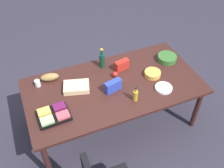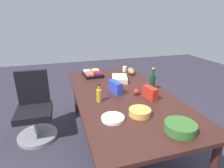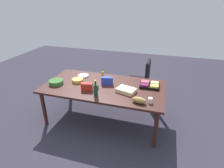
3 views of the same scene
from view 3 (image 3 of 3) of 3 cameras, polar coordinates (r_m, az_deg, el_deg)
The scene contains 15 objects.
ground_plane at distance 3.81m, azimuth -2.37°, elevation -10.82°, with size 10.00×10.00×0.00m, color #312D3B.
conference_table at distance 3.45m, azimuth -2.58°, elevation -1.55°, with size 2.27×1.16×0.76m.
office_chair at distance 4.47m, azimuth 8.79°, elevation 0.16°, with size 0.56×0.56×0.95m.
chip_bag_red at distance 3.25m, azimuth -7.95°, elevation -0.89°, with size 0.20×0.08×0.14m, color red.
dressing_bottle at distance 3.72m, azimuth -3.00°, elevation 3.02°, with size 0.07×0.07×0.21m.
paper_plate_stack at distance 3.87m, azimuth -9.03°, elevation 2.60°, with size 0.22×0.22×0.03m, color white.
chip_bag_blue at distance 3.44m, azimuth -1.54°, elevation 1.02°, with size 0.22×0.08×0.15m, color #2B41B8.
sheet_cake at distance 3.19m, azimuth 4.52°, elevation -1.98°, with size 0.32×0.22×0.07m, color beige.
salad_bowl at distance 3.63m, azimuth -17.24°, elevation 0.57°, with size 0.27×0.27×0.08m, color #36682C.
fruit_platter at distance 3.44m, azimuth 11.77°, elevation -0.32°, with size 0.37×0.30×0.07m.
wine_bottle at distance 3.03m, azimuth -5.22°, elevation -1.95°, with size 0.09×0.09×0.30m.
paper_cup at distance 2.92m, azimuth 11.97°, elevation -5.10°, with size 0.07×0.07×0.09m, color white.
bread_loaf at distance 2.89m, azimuth 8.55°, elevation -5.08°, with size 0.24×0.11×0.10m, color olive.
chip_bowl at distance 3.63m, azimuth -10.82°, elevation 1.15°, with size 0.22×0.22×0.06m, color gold.
apple_red at distance 3.30m, azimuth -4.86°, elevation -0.93°, with size 0.08×0.08×0.08m, color red.
Camera 3 is at (-1.03, 2.88, 2.28)m, focal length 28.93 mm.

